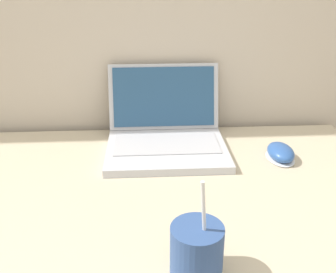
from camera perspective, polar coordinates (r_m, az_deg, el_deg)
The scene contains 3 objects.
laptop at distance 1.08m, azimuth -0.32°, elevation 0.59°, with size 0.32×0.31×0.20m.
drink_cup at distance 0.66m, azimuth 4.19°, elevation -16.15°, with size 0.09×0.09×0.18m.
computer_mouse at distance 1.06m, azimuth 16.02°, elevation -2.30°, with size 0.07×0.11×0.04m.
Camera 1 is at (-0.02, -0.40, 1.19)m, focal length 42.00 mm.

